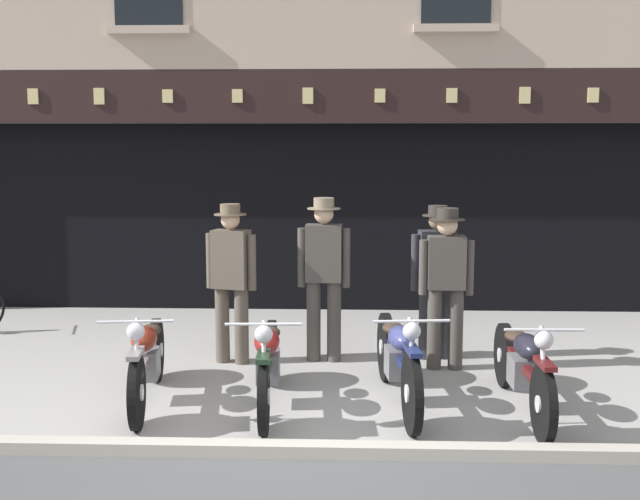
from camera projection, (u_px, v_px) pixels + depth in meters
shop_facade at (316, 186)px, 12.56m from camera, size 11.50×4.42×5.89m
motorcycle_left at (147, 358)px, 7.02m from camera, size 0.62×1.95×0.90m
motorcycle_center_left at (268, 361)px, 6.92m from camera, size 0.62×1.97×0.91m
motorcycle_center at (398, 358)px, 6.97m from camera, size 0.62×2.12×0.93m
motorcycle_center_right at (523, 366)px, 6.79m from camera, size 0.62×2.05×0.91m
salesman_left at (231, 276)px, 8.26m from camera, size 0.55×0.34×1.70m
shopkeeper_center at (324, 271)px, 8.33m from camera, size 0.56×0.35×1.76m
salesman_right at (437, 275)px, 8.44m from camera, size 0.56×0.33×1.67m
assistant_far_right at (446, 280)px, 8.03m from camera, size 0.56×0.36×1.68m
advert_board_near at (169, 196)px, 11.01m from camera, size 0.72×0.03×1.00m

